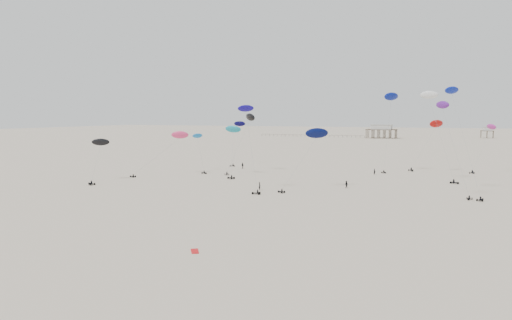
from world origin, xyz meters
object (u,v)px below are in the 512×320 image
at_px(pavilion_main, 382,132).
at_px(pavilion_small, 487,133).
at_px(rig_3, 435,116).
at_px(spectator_0, 260,190).
at_px(rig_6, 98,151).

relative_size(pavilion_main, pavilion_small, 2.33).
bearing_deg(rig_3, pavilion_main, -134.98).
bearing_deg(rig_3, pavilion_small, -151.72).
xyz_separation_m(pavilion_main, spectator_0, (10.16, -260.20, -4.22)).
bearing_deg(rig_6, rig_3, -48.28).
bearing_deg(rig_6, spectator_0, -70.02).
relative_size(rig_6, spectator_0, 6.60).
height_order(pavilion_main, rig_3, rig_3).
bearing_deg(spectator_0, rig_6, 56.14).
height_order(rig_6, spectator_0, rig_6).
height_order(rig_3, rig_6, rig_3).
bearing_deg(spectator_0, pavilion_main, -32.19).
height_order(pavilion_small, rig_6, rig_6).
relative_size(pavilion_small, rig_3, 0.38).
bearing_deg(spectator_0, rig_3, -82.03).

